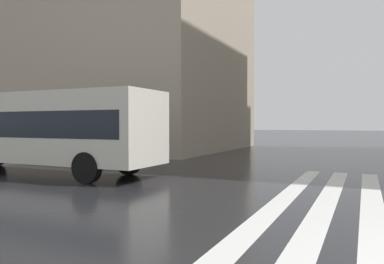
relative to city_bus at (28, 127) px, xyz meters
name	(u,v)px	position (x,y,z in m)	size (l,w,h in m)	color
haussmann_block_mid	(88,14)	(14.01, 8.92, 9.15)	(14.02, 24.03, 22.29)	tan
city_bus	(28,127)	(0.00, 0.00, 0.00)	(2.60, 11.00, 3.00)	beige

